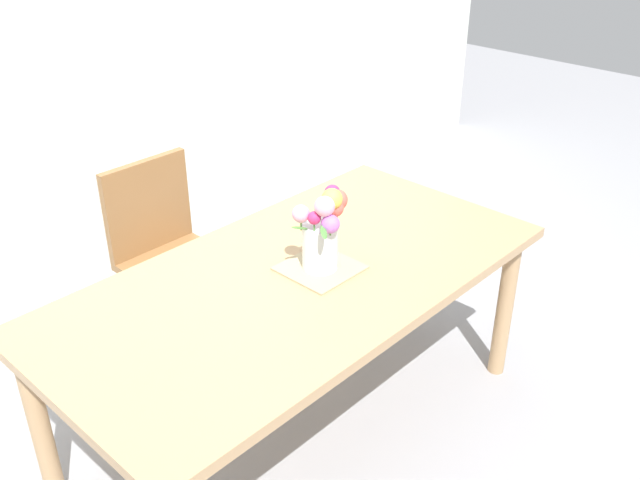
% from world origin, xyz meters
% --- Properties ---
extents(ground_plane, '(12.00, 12.00, 0.00)m').
position_xyz_m(ground_plane, '(0.00, 0.00, 0.00)').
color(ground_plane, '#939399').
extents(back_wall, '(7.00, 0.10, 2.80)m').
position_xyz_m(back_wall, '(0.00, 1.60, 1.40)').
color(back_wall, silver).
rests_on(back_wall, ground_plane).
extents(dining_table, '(1.87, 0.95, 0.72)m').
position_xyz_m(dining_table, '(0.00, 0.00, 0.65)').
color(dining_table, tan).
rests_on(dining_table, ground_plane).
extents(chair_far, '(0.42, 0.42, 0.90)m').
position_xyz_m(chair_far, '(0.00, 0.82, 0.52)').
color(chair_far, olive).
rests_on(chair_far, ground_plane).
extents(placemat, '(0.26, 0.26, 0.01)m').
position_xyz_m(placemat, '(0.08, -0.03, 0.73)').
color(placemat, tan).
rests_on(placemat, dining_table).
extents(flower_vase, '(0.24, 0.18, 0.31)m').
position_xyz_m(flower_vase, '(0.09, -0.04, 0.89)').
color(flower_vase, silver).
rests_on(flower_vase, placemat).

